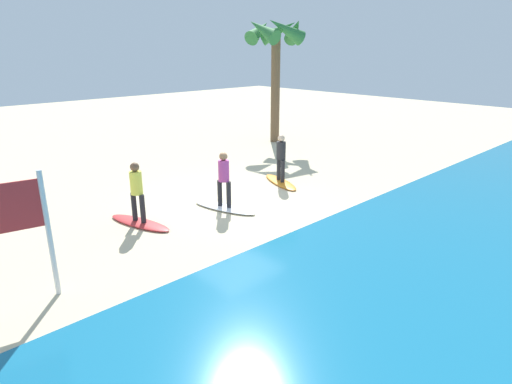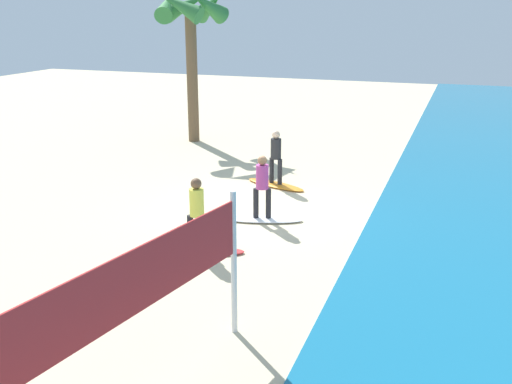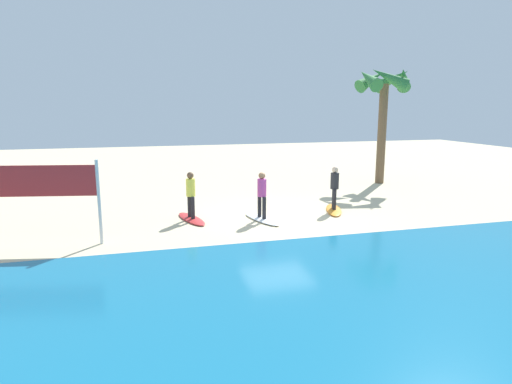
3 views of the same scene
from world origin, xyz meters
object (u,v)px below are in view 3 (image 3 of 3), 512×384
(surfboard_white, at_px, (262,219))
(surfer_red, at_px, (191,191))
(surfboard_orange, at_px, (334,210))
(palm_tree, at_px, (384,89))
(surfer_white, at_px, (262,192))
(surfboard_red, at_px, (192,219))
(surfer_orange, at_px, (335,185))

(surfboard_white, distance_m, surfer_red, 2.70)
(surfboard_orange, distance_m, palm_tree, 8.61)
(surfer_white, bearing_deg, surfboard_white, 180.00)
(surfboard_orange, relative_size, surfboard_white, 1.00)
(surfboard_red, height_order, palm_tree, palm_tree)
(surfboard_red, relative_size, palm_tree, 0.35)
(surfer_orange, xyz_separation_m, palm_tree, (-5.01, -5.13, 3.79))
(surfboard_red, xyz_separation_m, surfer_red, (0.00, 0.00, 0.99))
(surfer_white, bearing_deg, surfer_orange, -168.50)
(surfer_white, bearing_deg, surfer_red, -15.94)
(surfer_red, bearing_deg, surfer_orange, 179.35)
(surfer_orange, height_order, surfer_red, same)
(surfboard_orange, distance_m, surfer_orange, 0.99)
(surfer_orange, relative_size, surfboard_red, 0.78)
(surfer_orange, bearing_deg, surfboard_red, -0.65)
(surfboard_orange, height_order, surfboard_white, same)
(surfboard_orange, distance_m, surfer_red, 5.58)
(surfer_white, relative_size, surfer_red, 1.00)
(surfboard_white, height_order, surfer_white, surfer_white)
(surfboard_orange, bearing_deg, surfer_white, -58.00)
(surfboard_white, xyz_separation_m, surfboard_red, (2.41, -0.69, 0.00))
(surfboard_orange, distance_m, surfboard_red, 5.49)
(surfboard_orange, height_order, surfboard_red, same)
(surfboard_orange, relative_size, surfer_orange, 1.28)
(surfboard_white, height_order, surfboard_red, same)
(palm_tree, bearing_deg, surfboard_white, 35.45)
(surfboard_white, bearing_deg, surfboard_orange, 86.16)
(palm_tree, bearing_deg, surfer_red, 25.77)
(surfer_red, height_order, palm_tree, palm_tree)
(surfer_orange, distance_m, surfer_white, 3.14)
(surfer_red, bearing_deg, palm_tree, -154.23)
(surfer_orange, relative_size, surfboard_white, 0.78)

